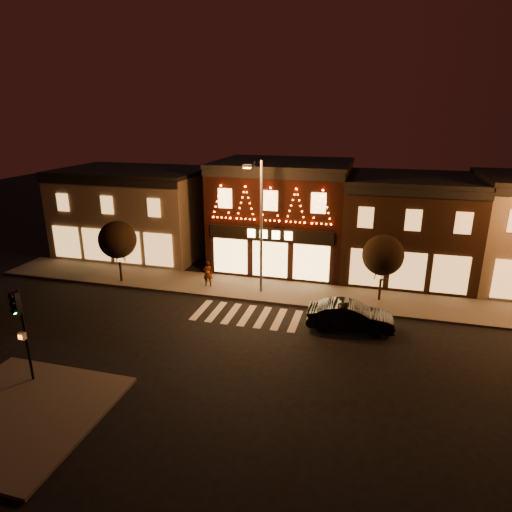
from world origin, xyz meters
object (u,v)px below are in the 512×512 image
at_px(streetlamp_mid, 259,218).
at_px(pedestrian, 208,274).
at_px(dark_sedan, 350,316).
at_px(traffic_signal_near, 20,319).

height_order(streetlamp_mid, pedestrian, streetlamp_mid).
height_order(streetlamp_mid, dark_sedan, streetlamp_mid).
relative_size(dark_sedan, pedestrian, 2.63).
distance_m(traffic_signal_near, pedestrian, 13.67).
height_order(dark_sedan, pedestrian, pedestrian).
relative_size(streetlamp_mid, dark_sedan, 1.81).
bearing_deg(traffic_signal_near, streetlamp_mid, 59.87).
bearing_deg(pedestrian, streetlamp_mid, 165.09).
distance_m(streetlamp_mid, pedestrian, 5.69).
xyz_separation_m(dark_sedan, pedestrian, (-10.05, 3.72, 0.27)).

